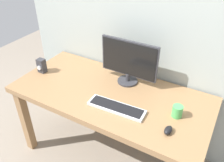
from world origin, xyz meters
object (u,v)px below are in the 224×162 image
object	(u,v)px
audio_controller	(42,66)
monitor	(129,61)
coffee_mug	(177,111)
keyboard_primary	(116,107)
desk	(110,101)
mouse	(168,130)

from	to	relation	value
audio_controller	monitor	bearing A→B (deg)	18.48
monitor	coffee_mug	xyz separation A→B (m)	(0.51, -0.23, -0.16)
keyboard_primary	audio_controller	size ratio (longest dim) A/B	3.41
desk	mouse	bearing A→B (deg)	-19.15
coffee_mug	monitor	bearing A→B (deg)	155.97
desk	monitor	bearing A→B (deg)	76.46
audio_controller	coffee_mug	world-z (taller)	audio_controller
mouse	coffee_mug	bearing A→B (deg)	92.70
mouse	audio_controller	bearing A→B (deg)	175.91
keyboard_primary	desk	bearing A→B (deg)	132.81
keyboard_primary	monitor	bearing A→B (deg)	103.54
mouse	desk	bearing A→B (deg)	163.77
keyboard_primary	mouse	xyz separation A→B (m)	(0.42, -0.04, 0.01)
keyboard_primary	audio_controller	bearing A→B (deg)	172.28
audio_controller	coffee_mug	size ratio (longest dim) A/B	1.45
keyboard_primary	coffee_mug	distance (m)	0.45
mouse	monitor	bearing A→B (deg)	143.76
desk	coffee_mug	world-z (taller)	coffee_mug
keyboard_primary	mouse	bearing A→B (deg)	-5.57
monitor	audio_controller	bearing A→B (deg)	-161.52
keyboard_primary	audio_controller	distance (m)	0.87
monitor	keyboard_primary	size ratio (longest dim) A/B	1.12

